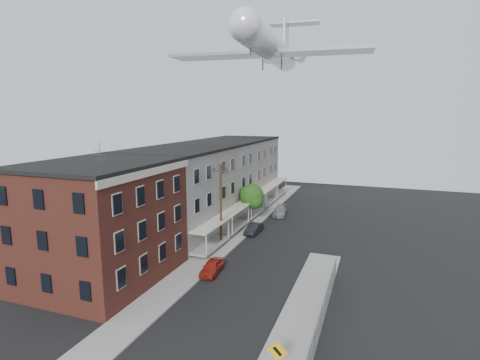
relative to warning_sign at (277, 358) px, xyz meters
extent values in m
plane|color=black|center=(-5.60, 1.03, -1.88)|extent=(120.00, 120.00, 0.00)
cube|color=gray|center=(-11.10, 25.03, -1.82)|extent=(3.00, 62.00, 0.12)
cube|color=gray|center=(-0.10, 7.03, -1.82)|extent=(3.00, 26.00, 0.12)
cube|color=gray|center=(-9.65, 25.03, -1.81)|extent=(0.15, 62.00, 0.14)
cube|color=gray|center=(-1.55, 7.03, -1.81)|extent=(0.15, 26.00, 0.14)
cube|color=#3B1A12|center=(-17.60, 8.03, 3.12)|extent=(10.00, 12.00, 10.00)
cube|color=black|center=(-17.60, 8.03, 8.27)|extent=(10.30, 12.30, 0.30)
cube|color=beige|center=(-12.52, 8.03, 7.82)|extent=(0.16, 12.20, 0.60)
cylinder|color=#515156|center=(-15.60, 6.03, 9.27)|extent=(0.04, 0.04, 2.00)
cube|color=slate|center=(-17.60, 17.53, 3.12)|extent=(10.00, 7.00, 10.00)
cube|color=black|center=(-17.60, 17.53, 8.27)|extent=(10.25, 7.00, 0.30)
cube|color=gray|center=(-11.70, 17.53, -1.33)|extent=(1.80, 6.40, 0.25)
cube|color=beige|center=(-11.70, 17.53, 0.87)|extent=(1.90, 6.50, 0.15)
cube|color=gray|center=(-17.60, 24.53, 3.12)|extent=(10.00, 7.00, 10.00)
cube|color=black|center=(-17.60, 24.53, 8.27)|extent=(10.25, 7.00, 0.30)
cube|color=gray|center=(-11.70, 24.53, -1.33)|extent=(1.80, 6.40, 0.25)
cube|color=beige|center=(-11.70, 24.53, 0.87)|extent=(1.90, 6.50, 0.15)
cube|color=slate|center=(-17.60, 31.53, 3.12)|extent=(10.00, 7.00, 10.00)
cube|color=black|center=(-17.60, 31.53, 8.27)|extent=(10.25, 7.00, 0.30)
cube|color=gray|center=(-11.70, 31.53, -1.33)|extent=(1.80, 6.40, 0.25)
cube|color=beige|center=(-11.70, 31.53, 0.87)|extent=(1.90, 6.50, 0.15)
cube|color=gray|center=(-17.60, 38.53, 3.12)|extent=(10.00, 7.00, 10.00)
cube|color=black|center=(-17.60, 38.53, 8.27)|extent=(10.25, 7.00, 0.30)
cube|color=gray|center=(-11.70, 38.53, -1.33)|extent=(1.80, 6.40, 0.25)
cube|color=beige|center=(-11.70, 38.53, 0.87)|extent=(1.90, 6.50, 0.15)
cube|color=slate|center=(-17.60, 45.53, 3.12)|extent=(10.00, 7.00, 10.00)
cube|color=black|center=(-17.60, 45.53, 8.27)|extent=(10.25, 7.00, 0.30)
cube|color=gray|center=(-11.70, 45.53, -1.33)|extent=(1.80, 6.40, 0.25)
cube|color=beige|center=(-11.70, 45.53, 0.87)|extent=(1.90, 6.50, 0.15)
cylinder|color=gray|center=(1.40, 3.03, -0.93)|extent=(0.06, 0.06, 1.90)
cylinder|color=gray|center=(1.40, 6.03, -0.93)|extent=(0.06, 0.06, 1.90)
cylinder|color=gray|center=(1.40, 9.03, -0.93)|extent=(0.06, 0.06, 1.90)
cylinder|color=gray|center=(1.40, 12.03, -0.93)|extent=(0.06, 0.06, 1.90)
cylinder|color=gray|center=(1.40, 15.03, -0.93)|extent=(0.06, 0.06, 1.90)
cube|color=gray|center=(1.40, 6.03, -0.03)|extent=(0.04, 18.00, 0.04)
cube|color=gray|center=(1.40, 6.03, -0.93)|extent=(0.02, 18.00, 1.80)
cube|color=#F9B30D|center=(0.00, -0.01, 0.37)|extent=(1.10, 0.03, 1.10)
cube|color=black|center=(0.00, -0.03, 0.37)|extent=(0.52, 0.02, 0.52)
cylinder|color=black|center=(-11.20, 19.03, 2.62)|extent=(0.26, 0.26, 9.00)
cube|color=black|center=(-11.20, 19.03, 6.42)|extent=(1.80, 0.12, 0.12)
cylinder|color=black|center=(-11.90, 19.03, 6.62)|extent=(0.08, 0.08, 0.25)
cylinder|color=black|center=(-10.50, 19.03, 6.62)|extent=(0.08, 0.08, 0.25)
cylinder|color=black|center=(-11.00, 29.03, -0.68)|extent=(0.24, 0.24, 2.40)
sphere|color=#1F4913|center=(-11.00, 29.03, 1.72)|extent=(3.20, 3.20, 3.20)
sphere|color=#1F4913|center=(-10.50, 28.73, 1.16)|extent=(2.24, 2.24, 2.24)
imported|color=#A02014|center=(-9.20, 12.18, -1.27)|extent=(1.76, 3.73, 1.23)
imported|color=black|center=(-9.20, 24.41, -1.28)|extent=(1.44, 3.71, 1.21)
imported|color=gray|center=(-8.29, 33.65, -1.26)|extent=(2.31, 4.47, 1.24)
cylinder|color=white|center=(-8.15, 27.15, 20.02)|extent=(4.69, 23.00, 3.05)
sphere|color=white|center=(-7.33, 15.76, 20.02)|extent=(3.05, 3.05, 3.05)
cone|color=white|center=(-8.98, 38.54, 20.02)|extent=(3.24, 3.07, 3.05)
cube|color=#939399|center=(-8.05, 25.73, 19.07)|extent=(23.07, 5.64, 0.33)
cylinder|color=#939399|center=(-11.02, 35.05, 20.21)|extent=(1.79, 3.91, 1.52)
cylinder|color=#939399|center=(-6.46, 35.38, 20.21)|extent=(1.79, 3.91, 1.52)
cube|color=white|center=(-8.95, 38.07, 22.69)|extent=(0.50, 3.62, 5.33)
cube|color=#939399|center=(-9.02, 39.02, 25.16)|extent=(9.20, 3.12, 0.24)
cylinder|color=#515156|center=(-7.46, 17.66, 18.31)|extent=(0.15, 0.15, 1.14)
camera|label=1|loc=(4.13, -16.91, 12.27)|focal=28.00mm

